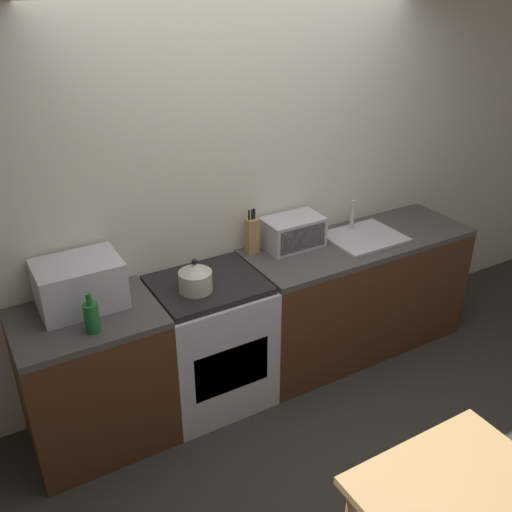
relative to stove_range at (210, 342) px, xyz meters
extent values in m
plane|color=#33302D|center=(0.44, -0.87, -0.45)|extent=(16.00, 16.00, 0.00)
cube|color=silver|center=(0.44, 0.34, 0.85)|extent=(10.00, 0.06, 2.60)
cube|color=#4C2D19|center=(-0.76, 0.00, -0.02)|extent=(0.82, 0.62, 0.86)
cube|color=#474442|center=(-0.76, 0.00, 0.43)|extent=(0.82, 0.62, 0.04)
cube|color=#4C2D19|center=(1.21, 0.00, -0.02)|extent=(1.71, 0.62, 0.86)
cube|color=#474442|center=(1.21, 0.00, 0.43)|extent=(1.71, 0.62, 0.04)
cube|color=silver|center=(0.00, 0.00, -0.02)|extent=(0.70, 0.62, 0.86)
cube|color=black|center=(0.00, 0.00, 0.43)|extent=(0.67, 0.57, 0.04)
cube|color=black|center=(0.00, -0.30, -0.02)|extent=(0.51, 0.02, 0.32)
cylinder|color=beige|center=(-0.10, -0.06, 0.52)|extent=(0.20, 0.20, 0.13)
cone|color=beige|center=(-0.10, -0.06, 0.61)|extent=(0.19, 0.19, 0.06)
sphere|color=black|center=(-0.10, -0.06, 0.65)|extent=(0.04, 0.04, 0.04)
cube|color=silver|center=(-0.74, 0.12, 0.59)|extent=(0.47, 0.35, 0.28)
cube|color=black|center=(-0.74, -0.05, 0.59)|extent=(0.41, 0.01, 0.22)
cylinder|color=#1E662D|center=(-0.76, -0.17, 0.54)|extent=(0.08, 0.08, 0.17)
cylinder|color=#1E662D|center=(-0.76, -0.17, 0.65)|extent=(0.03, 0.03, 0.07)
cube|color=tan|center=(0.44, 0.22, 0.57)|extent=(0.08, 0.07, 0.24)
cylinder|color=black|center=(0.42, 0.22, 0.73)|extent=(0.01, 0.01, 0.07)
cylinder|color=black|center=(0.44, 0.22, 0.73)|extent=(0.01, 0.01, 0.07)
cylinder|color=black|center=(0.46, 0.22, 0.73)|extent=(0.01, 0.01, 0.07)
cube|color=silver|center=(0.73, 0.16, 0.56)|extent=(0.41, 0.26, 0.21)
cube|color=black|center=(0.73, 0.04, 0.56)|extent=(0.36, 0.01, 0.17)
cube|color=silver|center=(1.25, 0.00, 0.46)|extent=(0.52, 0.43, 0.02)
cylinder|color=silver|center=(1.25, 0.15, 0.58)|extent=(0.03, 0.03, 0.22)
cube|color=tan|center=(0.27, -1.87, 0.27)|extent=(0.82, 0.75, 0.04)
cylinder|color=tan|center=(0.62, -1.55, -0.10)|extent=(0.05, 0.05, 0.70)
camera|label=1|loc=(-1.28, -2.80, 2.21)|focal=40.00mm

